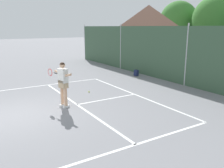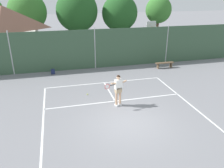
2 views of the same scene
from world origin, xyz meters
The scene contains 7 objects.
ground_plane centered at (0.00, 0.00, 0.00)m, with size 120.00×120.00×0.00m, color gray.
court_markings centered at (0.00, 0.65, 0.00)m, with size 8.30×11.10×0.01m.
chainlink_fence centered at (0.00, 9.00, 1.63)m, with size 26.09×0.09×3.40m.
clubhouse_building centered at (-7.20, 12.25, 2.59)m, with size 5.52×4.67×4.99m.
tennis_player centered at (0.01, 1.90, 1.11)m, with size 1.37×0.53×1.85m.
tennis_ball centered at (-1.47, 3.76, 0.03)m, with size 0.07×0.07×0.07m, color #CCE033.
backpack_navy centered at (-3.53, 8.28, 0.19)m, with size 0.31×0.28×0.46m.
Camera 1 is at (8.89, -1.24, 3.21)m, focal length 37.94 mm.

